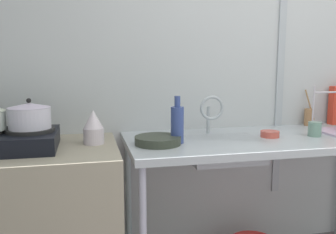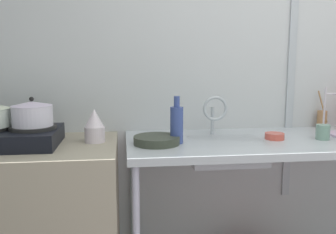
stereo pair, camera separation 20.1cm
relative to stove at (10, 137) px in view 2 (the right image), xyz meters
name	(u,v)px [view 2 (the right image)]	position (x,y,z in m)	size (l,w,h in m)	color
wall_back	(283,69)	(1.67, 0.39, 0.34)	(5.53, 0.10, 2.49)	#B3B7B9
wall_metal_strip	(292,50)	(1.71, 0.33, 0.47)	(0.05, 0.01, 1.99)	#A1A8AF
counter_concrete	(8,222)	(-0.04, 0.00, -0.47)	(1.19, 0.68, 0.85)	gray
counter_sink	(269,148)	(1.44, 0.00, -0.11)	(1.65, 0.68, 0.85)	#A1A8AF
stove	(10,137)	(0.00, 0.00, 0.00)	(0.50, 0.40, 0.11)	black
pot_on_right_burner	(32,114)	(0.12, 0.00, 0.12)	(0.21, 0.21, 0.15)	silver
percolator	(95,126)	(0.44, 0.04, 0.04)	(0.11, 0.11, 0.19)	silver
sink_basin	(226,151)	(1.17, -0.01, -0.11)	(0.42, 0.31, 0.12)	#A1A8AF
faucet	(215,110)	(1.14, 0.12, 0.11)	(0.15, 0.08, 0.24)	#A1A8AF
frying_pan	(157,140)	(0.77, -0.05, -0.03)	(0.25, 0.25, 0.04)	#31372C
cup_by_rack	(323,132)	(1.73, -0.05, -0.01)	(0.08, 0.08, 0.09)	slate
small_bowl_on_drainboard	(275,136)	(1.46, -0.01, -0.03)	(0.11, 0.11, 0.04)	#BD4C3F
bottle_by_sink	(177,124)	(0.89, -0.04, 0.06)	(0.07, 0.07, 0.26)	#324483
utensil_jar	(322,119)	(1.92, 0.29, 0.01)	(0.06, 0.07, 0.25)	#9D6F47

